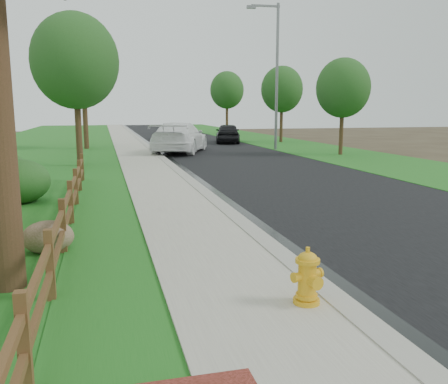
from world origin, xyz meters
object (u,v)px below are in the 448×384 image
object	(u,v)px
dark_car_mid	(228,133)
fire_hydrant	(307,278)
ranch_fence	(67,211)
white_suv	(180,137)
streetlight	(274,69)

from	to	relation	value
dark_car_mid	fire_hydrant	bearing A→B (deg)	90.36
ranch_fence	dark_car_mid	size ratio (longest dim) A/B	3.59
fire_hydrant	ranch_fence	bearing A→B (deg)	126.30
fire_hydrant	white_suv	xyz separation A→B (m)	(2.10, 24.38, 0.51)
ranch_fence	fire_hydrant	size ratio (longest dim) A/B	20.76
streetlight	ranch_fence	bearing A→B (deg)	-121.08
fire_hydrant	white_suv	distance (m)	24.48
ranch_fence	dark_car_mid	world-z (taller)	dark_car_mid
ranch_fence	streetlight	size ratio (longest dim) A/B	1.76
white_suv	streetlight	distance (m)	7.91
white_suv	streetlight	size ratio (longest dim) A/B	0.69
ranch_fence	streetlight	xyz separation A→B (m)	(12.12, 20.10, 4.82)
white_suv	dark_car_mid	size ratio (longest dim) A/B	1.41
ranch_fence	white_suv	world-z (taller)	white_suv
ranch_fence	fire_hydrant	xyz separation A→B (m)	(3.50, -4.77, -0.14)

